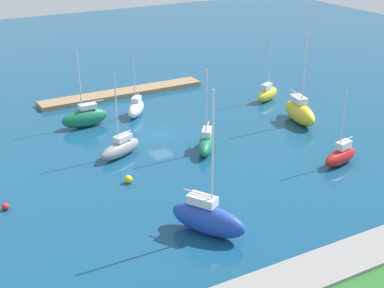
# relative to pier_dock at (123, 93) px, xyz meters

# --- Properties ---
(water) EXTENTS (160.00, 160.00, 0.00)m
(water) POSITION_rel_pier_dock_xyz_m (1.81, 15.35, -0.31)
(water) COLOR navy
(water) RESTS_ON ground
(pier_dock) EXTENTS (23.28, 2.98, 0.63)m
(pier_dock) POSITION_rel_pier_dock_xyz_m (0.00, 0.00, 0.00)
(pier_dock) COLOR #997A56
(pier_dock) RESTS_ON ground
(breakwater) EXTENTS (66.05, 3.64, 1.47)m
(breakwater) POSITION_rel_pier_dock_xyz_m (1.81, 45.73, 0.42)
(breakwater) COLOR gray
(breakwater) RESTS_ON ground
(sailboat_green_inner_mooring) EXTENTS (5.69, 2.00, 9.08)m
(sailboat_green_inner_mooring) POSITION_rel_pier_dock_xyz_m (8.52, 8.77, 0.88)
(sailboat_green_inner_mooring) COLOR #19724C
(sailboat_green_inner_mooring) RESTS_ON water
(sailboat_gray_east_end) EXTENTS (5.70, 3.79, 9.07)m
(sailboat_gray_east_end) POSITION_rel_pier_dock_xyz_m (8.20, 18.76, 0.63)
(sailboat_gray_east_end) COLOR gray
(sailboat_gray_east_end) RESTS_ON water
(sailboat_yellow_far_south) EXTENTS (3.61, 6.98, 11.05)m
(sailboat_yellow_far_south) POSITION_rel_pier_dock_xyz_m (-14.54, 20.18, 1.03)
(sailboat_yellow_far_south) COLOR yellow
(sailboat_yellow_far_south) RESTS_ON water
(sailboat_white_lone_south) EXTENTS (4.21, 4.65, 7.80)m
(sailboat_white_lone_south) POSITION_rel_pier_dock_xyz_m (1.71, 8.32, 0.67)
(sailboat_white_lone_south) COLOR white
(sailboat_white_lone_south) RESTS_ON water
(sailboat_red_by_breakwater) EXTENTS (5.06, 2.53, 7.87)m
(sailboat_red_by_breakwater) POSITION_rel_pier_dock_xyz_m (-10.47, 31.61, 0.65)
(sailboat_red_by_breakwater) COLOR red
(sailboat_red_by_breakwater) RESTS_ON water
(sailboat_blue_center_basin) EXTENTS (4.93, 6.66, 12.22)m
(sailboat_blue_center_basin) POSITION_rel_pier_dock_xyz_m (8.03, 36.22, 1.10)
(sailboat_blue_center_basin) COLOR #2347B2
(sailboat_blue_center_basin) RESTS_ON water
(sailboat_green_lone_north) EXTENTS (4.63, 5.40, 9.12)m
(sailboat_green_lone_north) POSITION_rel_pier_dock_xyz_m (-0.30, 22.09, 0.67)
(sailboat_green_lone_north) COLOR #19724C
(sailboat_green_lone_north) RESTS_ON water
(sailboat_yellow_west_end) EXTENTS (4.79, 3.21, 8.73)m
(sailboat_yellow_west_end) POSITION_rel_pier_dock_xyz_m (-16.03, 11.68, 0.69)
(sailboat_yellow_west_end) COLOR yellow
(sailboat_yellow_west_end) RESTS_ON water
(mooring_buoy_red) EXTENTS (0.65, 0.65, 0.65)m
(mooring_buoy_red) POSITION_rel_pier_dock_xyz_m (21.34, 24.34, 0.01)
(mooring_buoy_red) COLOR red
(mooring_buoy_red) RESTS_ON water
(mooring_buoy_yellow) EXTENTS (0.78, 0.78, 0.78)m
(mooring_buoy_yellow) POSITION_rel_pier_dock_xyz_m (9.99, 24.87, 0.08)
(mooring_buoy_yellow) COLOR yellow
(mooring_buoy_yellow) RESTS_ON water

